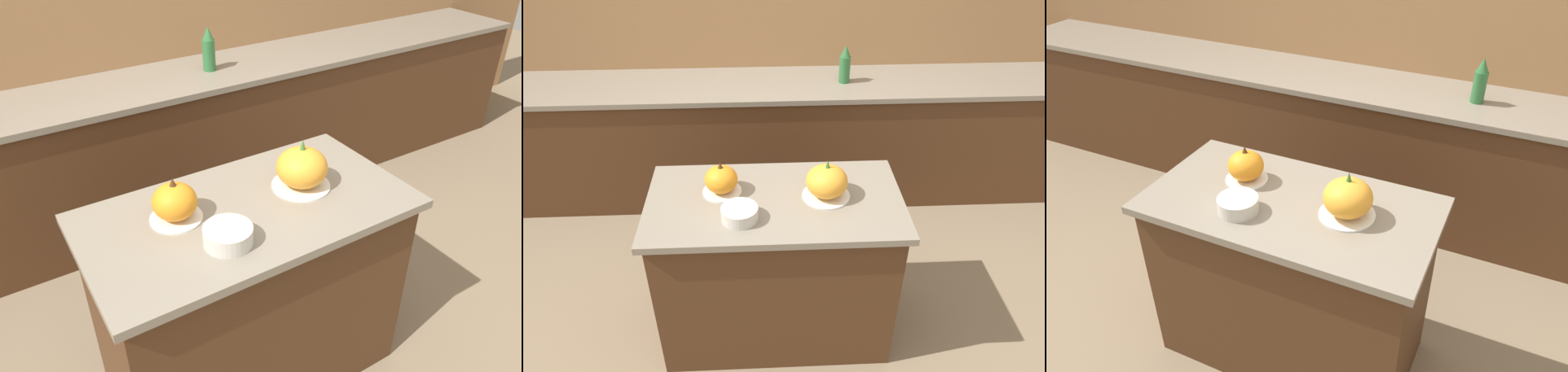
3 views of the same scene
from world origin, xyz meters
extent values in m
plane|color=#847056|center=(0.00, 0.00, 0.00)|extent=(12.00, 12.00, 0.00)
cube|color=#9E7047|center=(0.00, 1.68, 1.25)|extent=(8.00, 0.06, 2.50)
cube|color=#4C2D19|center=(0.00, 0.00, 0.43)|extent=(1.17, 0.59, 0.85)
cube|color=gray|center=(0.00, 0.00, 0.87)|extent=(1.23, 0.65, 0.03)
cube|color=#4C2D19|center=(0.00, 1.35, 0.43)|extent=(6.00, 0.56, 0.87)
cube|color=gray|center=(0.00, 1.35, 0.89)|extent=(6.00, 0.60, 0.03)
cylinder|color=white|center=(-0.25, 0.07, 0.89)|extent=(0.19, 0.19, 0.01)
ellipsoid|color=orange|center=(-0.25, 0.07, 0.96)|extent=(0.16, 0.16, 0.13)
cone|color=#4C2D14|center=(-0.25, 0.07, 1.04)|extent=(0.03, 0.03, 0.03)
cylinder|color=white|center=(0.25, 0.02, 0.89)|extent=(0.23, 0.23, 0.01)
ellipsoid|color=orange|center=(0.25, 0.02, 0.97)|extent=(0.20, 0.20, 0.16)
cone|color=#38702D|center=(0.25, 0.02, 1.07)|extent=(0.02, 0.02, 0.04)
cylinder|color=#2D6B38|center=(0.53, 1.34, 0.99)|extent=(0.08, 0.08, 0.18)
cone|color=#2D6B38|center=(0.53, 1.34, 1.12)|extent=(0.07, 0.07, 0.08)
cylinder|color=beige|center=(-0.16, -0.14, 0.92)|extent=(0.17, 0.17, 0.06)
camera|label=1|loc=(-0.77, -1.32, 1.96)|focal=35.00mm
camera|label=2|loc=(-0.05, -1.96, 2.32)|focal=35.00mm
camera|label=3|loc=(0.80, -1.54, 2.10)|focal=35.00mm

